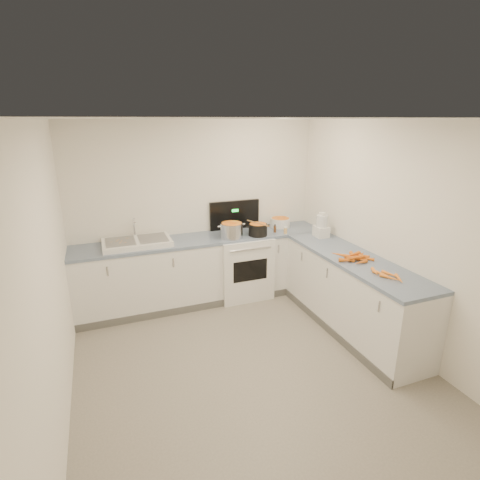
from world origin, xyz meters
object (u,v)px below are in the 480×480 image
object	(u,v)px
spice_jar	(285,231)
food_processor	(322,226)
extract_bottle	(275,229)
steel_pot	(232,231)
stove	(242,264)
sink	(137,242)
mixing_bowl	(280,222)
black_pot	(258,230)

from	to	relation	value
spice_jar	food_processor	world-z (taller)	food_processor
extract_bottle	steel_pot	bearing A→B (deg)	-179.12
stove	steel_pot	xyz separation A→B (m)	(-0.20, -0.12, 0.56)
sink	extract_bottle	distance (m)	1.92
spice_jar	mixing_bowl	bearing A→B (deg)	75.50
extract_bottle	food_processor	distance (m)	0.66
stove	extract_bottle	world-z (taller)	stove
stove	extract_bottle	distance (m)	0.71
black_pot	mixing_bowl	bearing A→B (deg)	29.84
stove	spice_jar	world-z (taller)	stove
spice_jar	food_processor	bearing A→B (deg)	-38.24
sink	stove	bearing A→B (deg)	-0.62
black_pot	extract_bottle	size ratio (longest dim) A/B	2.75
food_processor	stove	bearing A→B (deg)	151.59
steel_pot	black_pot	size ratio (longest dim) A/B	1.18
black_pot	mixing_bowl	size ratio (longest dim) A/B	0.88
black_pot	spice_jar	xyz separation A→B (m)	(0.40, -0.06, -0.03)
extract_bottle	spice_jar	bearing A→B (deg)	-42.93
black_pot	spice_jar	world-z (taller)	black_pot
black_pot	mixing_bowl	xyz separation A→B (m)	(0.49, 0.28, -0.00)
extract_bottle	food_processor	world-z (taller)	food_processor
spice_jar	steel_pot	bearing A→B (deg)	172.95
stove	sink	xyz separation A→B (m)	(-1.45, 0.02, 0.50)
steel_pot	mixing_bowl	xyz separation A→B (m)	(0.87, 0.25, -0.02)
spice_jar	food_processor	size ratio (longest dim) A/B	0.25
black_pot	mixing_bowl	world-z (taller)	black_pot
black_pot	spice_jar	distance (m)	0.41
steel_pot	black_pot	bearing A→B (deg)	-5.40
sink	mixing_bowl	distance (m)	2.13
extract_bottle	stove	bearing A→B (deg)	166.51
stove	sink	bearing A→B (deg)	179.38
sink	extract_bottle	world-z (taller)	sink
mixing_bowl	black_pot	bearing A→B (deg)	-150.16
black_pot	food_processor	distance (m)	0.88
sink	food_processor	xyz separation A→B (m)	(2.43, -0.54, 0.11)
mixing_bowl	food_processor	bearing A→B (deg)	-65.02
sink	spice_jar	size ratio (longest dim) A/B	10.17
stove	food_processor	xyz separation A→B (m)	(0.98, -0.53, 0.61)
extract_bottle	spice_jar	distance (m)	0.16
black_pot	food_processor	size ratio (longest dim) A/B	0.76
sink	spice_jar	xyz separation A→B (m)	(2.03, -0.24, 0.00)
mixing_bowl	spice_jar	xyz separation A→B (m)	(-0.09, -0.34, -0.03)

